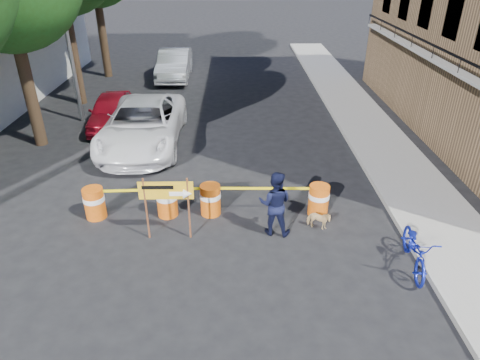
{
  "coord_description": "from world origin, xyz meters",
  "views": [
    {
      "loc": [
        0.64,
        -8.25,
        6.61
      ],
      "look_at": [
        0.77,
        1.57,
        1.3
      ],
      "focal_mm": 32.0,
      "sensor_mm": 36.0,
      "label": 1
    }
  ],
  "objects_px": {
    "barrel_mid_left": "(167,200)",
    "pedestrian": "(275,203)",
    "dog": "(318,220)",
    "sedan_silver": "(174,64)",
    "barrel_far_right": "(319,199)",
    "bicycle": "(419,232)",
    "sedan_red": "(111,111)",
    "detour_sign": "(173,195)",
    "barrel_far_left": "(94,202)",
    "suv_white": "(143,124)",
    "barrel_mid_right": "(210,199)"
  },
  "relations": [
    {
      "from": "barrel_mid_left",
      "to": "pedestrian",
      "type": "height_order",
      "value": "pedestrian"
    },
    {
      "from": "dog",
      "to": "sedan_silver",
      "type": "distance_m",
      "value": 16.31
    },
    {
      "from": "barrel_far_right",
      "to": "dog",
      "type": "bearing_deg",
      "value": -99.07
    },
    {
      "from": "bicycle",
      "to": "sedan_red",
      "type": "xyz_separation_m",
      "value": [
        -9.33,
        9.26,
        -0.3
      ]
    },
    {
      "from": "detour_sign",
      "to": "dog",
      "type": "bearing_deg",
      "value": 5.32
    },
    {
      "from": "detour_sign",
      "to": "sedan_silver",
      "type": "bearing_deg",
      "value": 96.93
    },
    {
      "from": "barrel_far_left",
      "to": "bicycle",
      "type": "bearing_deg",
      "value": -15.47
    },
    {
      "from": "suv_white",
      "to": "sedan_silver",
      "type": "distance_m",
      "value": 9.62
    },
    {
      "from": "barrel_mid_left",
      "to": "bicycle",
      "type": "bearing_deg",
      "value": -20.87
    },
    {
      "from": "barrel_far_left",
      "to": "bicycle",
      "type": "relative_size",
      "value": 0.46
    },
    {
      "from": "barrel_far_right",
      "to": "pedestrian",
      "type": "distance_m",
      "value": 1.63
    },
    {
      "from": "detour_sign",
      "to": "suv_white",
      "type": "relative_size",
      "value": 0.29
    },
    {
      "from": "bicycle",
      "to": "barrel_mid_right",
      "type": "bearing_deg",
      "value": 162.21
    },
    {
      "from": "barrel_mid_right",
      "to": "suv_white",
      "type": "bearing_deg",
      "value": 119.39
    },
    {
      "from": "detour_sign",
      "to": "sedan_red",
      "type": "height_order",
      "value": "detour_sign"
    },
    {
      "from": "barrel_mid_left",
      "to": "barrel_far_right",
      "type": "distance_m",
      "value": 4.22
    },
    {
      "from": "dog",
      "to": "barrel_mid_right",
      "type": "bearing_deg",
      "value": 97.08
    },
    {
      "from": "sedan_silver",
      "to": "dog",
      "type": "bearing_deg",
      "value": -70.51
    },
    {
      "from": "barrel_far_right",
      "to": "sedan_red",
      "type": "xyz_separation_m",
      "value": [
        -7.49,
        6.96,
        0.2
      ]
    },
    {
      "from": "suv_white",
      "to": "detour_sign",
      "type": "bearing_deg",
      "value": -72.85
    },
    {
      "from": "barrel_mid_left",
      "to": "detour_sign",
      "type": "relative_size",
      "value": 0.52
    },
    {
      "from": "barrel_far_right",
      "to": "pedestrian",
      "type": "bearing_deg",
      "value": -146.43
    },
    {
      "from": "dog",
      "to": "sedan_red",
      "type": "bearing_deg",
      "value": 66.08
    },
    {
      "from": "barrel_mid_right",
      "to": "detour_sign",
      "type": "relative_size",
      "value": 0.52
    },
    {
      "from": "barrel_far_left",
      "to": "barrel_mid_right",
      "type": "distance_m",
      "value": 3.19
    },
    {
      "from": "barrel_far_left",
      "to": "barrel_mid_right",
      "type": "xyz_separation_m",
      "value": [
        3.19,
        0.13,
        0.0
      ]
    },
    {
      "from": "pedestrian",
      "to": "sedan_silver",
      "type": "bearing_deg",
      "value": -62.38
    },
    {
      "from": "barrel_far_left",
      "to": "detour_sign",
      "type": "distance_m",
      "value": 2.67
    },
    {
      "from": "barrel_mid_right",
      "to": "detour_sign",
      "type": "xyz_separation_m",
      "value": [
        -0.84,
        -1.14,
        0.8
      ]
    },
    {
      "from": "bicycle",
      "to": "dog",
      "type": "xyz_separation_m",
      "value": [
        -1.95,
        1.57,
        -0.7
      ]
    },
    {
      "from": "barrel_far_right",
      "to": "bicycle",
      "type": "distance_m",
      "value": 2.99
    },
    {
      "from": "barrel_mid_left",
      "to": "suv_white",
      "type": "xyz_separation_m",
      "value": [
        -1.55,
        4.93,
        0.36
      ]
    },
    {
      "from": "dog",
      "to": "sedan_silver",
      "type": "relative_size",
      "value": 0.13
    },
    {
      "from": "sedan_silver",
      "to": "pedestrian",
      "type": "bearing_deg",
      "value": -74.69
    },
    {
      "from": "pedestrian",
      "to": "barrel_mid_right",
      "type": "bearing_deg",
      "value": -16.99
    },
    {
      "from": "suv_white",
      "to": "pedestrian",
      "type": "bearing_deg",
      "value": -52.95
    },
    {
      "from": "barrel_far_left",
      "to": "dog",
      "type": "height_order",
      "value": "barrel_far_left"
    },
    {
      "from": "barrel_mid_left",
      "to": "sedan_red",
      "type": "xyz_separation_m",
      "value": [
        -3.27,
        6.95,
        0.2
      ]
    },
    {
      "from": "barrel_mid_right",
      "to": "sedan_red",
      "type": "bearing_deg",
      "value": 122.96
    },
    {
      "from": "sedan_red",
      "to": "barrel_mid_left",
      "type": "bearing_deg",
      "value": -69.19
    },
    {
      "from": "barrel_mid_left",
      "to": "dog",
      "type": "distance_m",
      "value": 4.17
    },
    {
      "from": "bicycle",
      "to": "sedan_red",
      "type": "height_order",
      "value": "bicycle"
    },
    {
      "from": "detour_sign",
      "to": "bicycle",
      "type": "height_order",
      "value": "bicycle"
    },
    {
      "from": "barrel_far_left",
      "to": "sedan_red",
      "type": "height_order",
      "value": "sedan_red"
    },
    {
      "from": "barrel_far_right",
      "to": "detour_sign",
      "type": "height_order",
      "value": "detour_sign"
    },
    {
      "from": "suv_white",
      "to": "bicycle",
      "type": "bearing_deg",
      "value": -44.06
    },
    {
      "from": "barrel_mid_left",
      "to": "pedestrian",
      "type": "relative_size",
      "value": 0.51
    },
    {
      "from": "bicycle",
      "to": "barrel_mid_left",
      "type": "bearing_deg",
      "value": 167.29
    },
    {
      "from": "barrel_mid_left",
      "to": "barrel_mid_right",
      "type": "bearing_deg",
      "value": 2.48
    },
    {
      "from": "barrel_far_right",
      "to": "detour_sign",
      "type": "relative_size",
      "value": 0.52
    }
  ]
}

